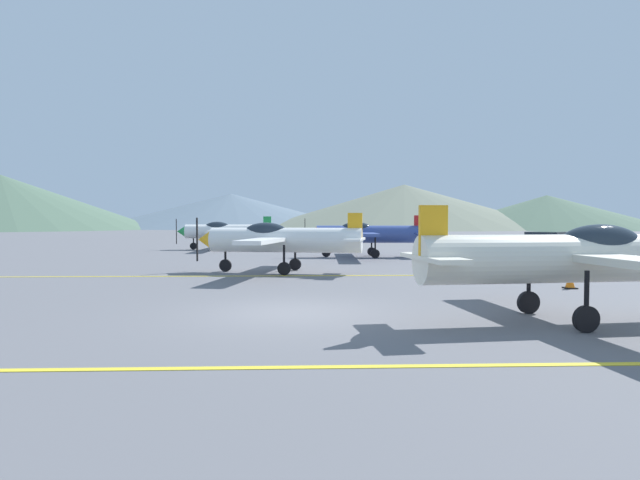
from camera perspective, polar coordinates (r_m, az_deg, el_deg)
name	(u,v)px	position (r m, az deg, el deg)	size (l,w,h in m)	color
ground_plane	(292,313)	(12.39, -3.11, -8.01)	(400.00, 400.00, 0.00)	slate
apron_line_near	(287,367)	(7.90, -3.71, -13.87)	(80.00, 0.16, 0.01)	yellow
apron_line_far	(296,276)	(20.45, -2.72, -3.97)	(80.00, 0.16, 0.01)	yellow
airplane_near	(576,257)	(12.40, 26.39, -1.66)	(7.30, 8.38, 2.50)	silver
airplane_mid	(279,239)	(21.76, -4.55, 0.10)	(7.32, 8.35, 2.50)	white
airplane_far	(366,234)	(31.08, 5.05, 0.71)	(7.24, 8.35, 2.50)	#33478C
airplane_back	(225,231)	(39.61, -10.47, 1.00)	(7.22, 8.33, 2.50)	white
car_sedan	(548,247)	(28.83, 23.88, -0.70)	(4.33, 4.30, 1.62)	#3372BF
traffic_cone_front	(570,280)	(18.47, 25.90, -3.96)	(0.36, 0.36, 0.59)	black
hill_left	(0,202)	(152.16, -31.82, 3.59)	(76.69, 76.69, 13.72)	#4C6651
hill_centerleft	(231,211)	(161.96, -9.81, 3.20)	(81.00, 81.00, 10.48)	slate
hill_centerright	(404,207)	(146.67, 9.27, 3.67)	(83.03, 83.03, 12.28)	slate
hill_right	(547,212)	(145.76, 23.73, 2.83)	(58.26, 58.26, 8.76)	#4C6651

